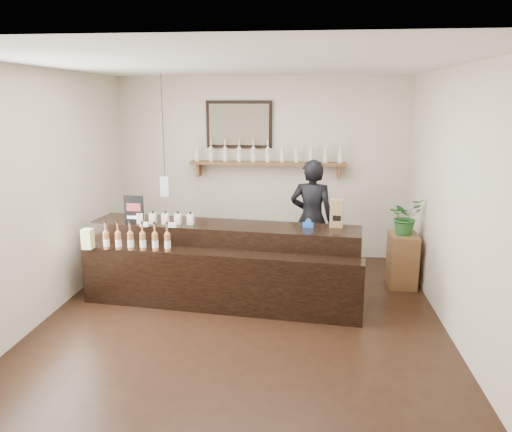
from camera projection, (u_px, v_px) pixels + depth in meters
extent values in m
plane|color=black|center=(242.00, 320.00, 5.70)|extent=(5.00, 5.00, 0.00)
plane|color=beige|center=(262.00, 168.00, 7.80)|extent=(4.50, 0.00, 4.50)
plane|color=beige|center=(188.00, 281.00, 2.96)|extent=(4.50, 0.00, 4.50)
plane|color=beige|center=(43.00, 196.00, 5.60)|extent=(0.00, 5.00, 5.00)
plane|color=beige|center=(457.00, 204.00, 5.16)|extent=(0.00, 5.00, 5.00)
plane|color=white|center=(241.00, 64.00, 5.06)|extent=(5.00, 5.00, 0.00)
cube|color=brown|center=(268.00, 163.00, 7.64)|extent=(2.40, 0.25, 0.04)
cube|color=brown|center=(199.00, 170.00, 7.80)|extent=(0.04, 0.20, 0.20)
cube|color=brown|center=(338.00, 172.00, 7.60)|extent=(0.04, 0.20, 0.20)
cube|color=black|center=(239.00, 124.00, 7.65)|extent=(1.02, 0.04, 0.72)
cube|color=#433C2B|center=(239.00, 124.00, 7.63)|extent=(0.92, 0.01, 0.62)
cube|color=white|center=(165.00, 186.00, 7.09)|extent=(0.12, 0.12, 0.28)
cylinder|color=black|center=(163.00, 126.00, 6.90)|extent=(0.01, 0.01, 1.41)
cylinder|color=beige|center=(197.00, 154.00, 7.72)|extent=(0.07, 0.07, 0.20)
cone|color=beige|center=(197.00, 146.00, 7.69)|extent=(0.07, 0.07, 0.05)
cylinder|color=beige|center=(197.00, 142.00, 7.68)|extent=(0.02, 0.02, 0.07)
cylinder|color=gold|center=(197.00, 139.00, 7.67)|extent=(0.03, 0.03, 0.02)
cylinder|color=white|center=(197.00, 156.00, 7.73)|extent=(0.07, 0.07, 0.09)
cylinder|color=beige|center=(211.00, 155.00, 7.70)|extent=(0.07, 0.07, 0.20)
cone|color=beige|center=(211.00, 146.00, 7.67)|extent=(0.07, 0.07, 0.05)
cylinder|color=beige|center=(211.00, 142.00, 7.66)|extent=(0.02, 0.02, 0.07)
cylinder|color=gold|center=(211.00, 139.00, 7.65)|extent=(0.03, 0.03, 0.02)
cylinder|color=white|center=(211.00, 156.00, 7.71)|extent=(0.07, 0.07, 0.09)
cylinder|color=beige|center=(225.00, 155.00, 7.68)|extent=(0.07, 0.07, 0.20)
cone|color=beige|center=(225.00, 147.00, 7.65)|extent=(0.07, 0.07, 0.05)
cylinder|color=beige|center=(225.00, 143.00, 7.64)|extent=(0.02, 0.02, 0.07)
cylinder|color=gold|center=(225.00, 140.00, 7.63)|extent=(0.03, 0.03, 0.02)
cylinder|color=white|center=(225.00, 156.00, 7.68)|extent=(0.07, 0.07, 0.09)
cylinder|color=beige|center=(239.00, 155.00, 7.66)|extent=(0.07, 0.07, 0.20)
cone|color=beige|center=(239.00, 147.00, 7.63)|extent=(0.07, 0.07, 0.05)
cylinder|color=beige|center=(239.00, 143.00, 7.62)|extent=(0.02, 0.02, 0.07)
cylinder|color=gold|center=(239.00, 140.00, 7.61)|extent=(0.03, 0.03, 0.02)
cylinder|color=white|center=(239.00, 156.00, 7.66)|extent=(0.07, 0.07, 0.09)
cylinder|color=beige|center=(253.00, 155.00, 7.64)|extent=(0.07, 0.07, 0.20)
cone|color=beige|center=(253.00, 147.00, 7.61)|extent=(0.07, 0.07, 0.05)
cylinder|color=beige|center=(253.00, 143.00, 7.59)|extent=(0.02, 0.02, 0.07)
cylinder|color=gold|center=(253.00, 140.00, 7.58)|extent=(0.03, 0.03, 0.02)
cylinder|color=white|center=(253.00, 156.00, 7.64)|extent=(0.07, 0.07, 0.09)
cylinder|color=beige|center=(268.00, 155.00, 7.62)|extent=(0.07, 0.07, 0.20)
cone|color=beige|center=(268.00, 147.00, 7.59)|extent=(0.07, 0.07, 0.05)
cylinder|color=beige|center=(268.00, 143.00, 7.57)|extent=(0.02, 0.02, 0.07)
cylinder|color=gold|center=(268.00, 140.00, 7.56)|extent=(0.03, 0.03, 0.02)
cylinder|color=white|center=(268.00, 157.00, 7.62)|extent=(0.07, 0.07, 0.09)
cylinder|color=beige|center=(282.00, 155.00, 7.59)|extent=(0.07, 0.07, 0.20)
cone|color=beige|center=(282.00, 147.00, 7.57)|extent=(0.07, 0.07, 0.05)
cylinder|color=beige|center=(282.00, 143.00, 7.55)|extent=(0.02, 0.02, 0.07)
cylinder|color=gold|center=(282.00, 140.00, 7.54)|extent=(0.03, 0.03, 0.02)
cylinder|color=white|center=(282.00, 157.00, 7.60)|extent=(0.07, 0.07, 0.09)
cylinder|color=beige|center=(297.00, 156.00, 7.57)|extent=(0.07, 0.07, 0.20)
cone|color=beige|center=(297.00, 147.00, 7.54)|extent=(0.07, 0.07, 0.05)
cylinder|color=beige|center=(297.00, 143.00, 7.53)|extent=(0.02, 0.02, 0.07)
cylinder|color=gold|center=(297.00, 140.00, 7.52)|extent=(0.03, 0.03, 0.02)
cylinder|color=white|center=(297.00, 157.00, 7.58)|extent=(0.07, 0.07, 0.09)
cylinder|color=beige|center=(311.00, 156.00, 7.55)|extent=(0.07, 0.07, 0.20)
cone|color=beige|center=(311.00, 147.00, 7.52)|extent=(0.07, 0.07, 0.05)
cylinder|color=beige|center=(311.00, 143.00, 7.51)|extent=(0.02, 0.02, 0.07)
cylinder|color=gold|center=(311.00, 140.00, 7.50)|extent=(0.03, 0.03, 0.02)
cylinder|color=white|center=(311.00, 157.00, 7.56)|extent=(0.07, 0.07, 0.09)
cylinder|color=beige|center=(326.00, 156.00, 7.53)|extent=(0.07, 0.07, 0.20)
cone|color=beige|center=(326.00, 147.00, 7.50)|extent=(0.07, 0.07, 0.05)
cylinder|color=beige|center=(326.00, 143.00, 7.49)|extent=(0.02, 0.02, 0.07)
cylinder|color=gold|center=(326.00, 140.00, 7.48)|extent=(0.03, 0.03, 0.02)
cylinder|color=white|center=(326.00, 157.00, 7.54)|extent=(0.07, 0.07, 0.09)
cylinder|color=beige|center=(340.00, 156.00, 7.51)|extent=(0.07, 0.07, 0.20)
cone|color=beige|center=(341.00, 148.00, 7.48)|extent=(0.07, 0.07, 0.05)
cylinder|color=beige|center=(341.00, 144.00, 7.47)|extent=(0.02, 0.02, 0.07)
cylinder|color=gold|center=(341.00, 140.00, 7.46)|extent=(0.03, 0.03, 0.02)
cylinder|color=white|center=(340.00, 157.00, 7.51)|extent=(0.07, 0.07, 0.09)
cube|color=black|center=(224.00, 260.00, 6.30)|extent=(3.42, 0.97, 0.94)
cube|color=black|center=(218.00, 281.00, 5.89)|extent=(3.39, 0.67, 0.71)
cube|color=white|center=(144.00, 224.00, 6.07)|extent=(0.10, 0.04, 0.05)
cube|color=white|center=(172.00, 225.00, 6.03)|extent=(0.10, 0.04, 0.05)
cube|color=#D0CF7F|center=(88.00, 244.00, 5.95)|extent=(0.12, 0.12, 0.12)
cube|color=#D0CF7F|center=(87.00, 234.00, 5.92)|extent=(0.12, 0.12, 0.12)
cube|color=beige|center=(141.00, 218.00, 6.23)|extent=(0.08, 0.08, 0.13)
cube|color=beige|center=(139.00, 219.00, 6.19)|extent=(0.07, 0.00, 0.06)
cylinder|color=black|center=(140.00, 212.00, 6.21)|extent=(0.02, 0.02, 0.03)
cube|color=beige|center=(153.00, 218.00, 6.22)|extent=(0.08, 0.08, 0.13)
cube|color=beige|center=(152.00, 219.00, 6.17)|extent=(0.07, 0.00, 0.06)
cylinder|color=black|center=(153.00, 212.00, 6.20)|extent=(0.02, 0.02, 0.03)
cube|color=beige|center=(165.00, 219.00, 6.20)|extent=(0.08, 0.08, 0.13)
cube|color=beige|center=(164.00, 219.00, 6.16)|extent=(0.07, 0.00, 0.06)
cylinder|color=black|center=(165.00, 212.00, 6.18)|extent=(0.02, 0.02, 0.03)
cube|color=beige|center=(178.00, 219.00, 6.19)|extent=(0.08, 0.08, 0.13)
cube|color=beige|center=(177.00, 220.00, 6.14)|extent=(0.07, 0.00, 0.06)
cylinder|color=black|center=(178.00, 213.00, 6.17)|extent=(0.02, 0.02, 0.03)
cube|color=beige|center=(191.00, 219.00, 6.17)|extent=(0.08, 0.08, 0.13)
cube|color=beige|center=(190.00, 220.00, 6.13)|extent=(0.07, 0.00, 0.06)
cylinder|color=black|center=(190.00, 213.00, 6.15)|extent=(0.02, 0.02, 0.03)
cylinder|color=brown|center=(106.00, 241.00, 5.92)|extent=(0.07, 0.07, 0.20)
cone|color=brown|center=(106.00, 230.00, 5.89)|extent=(0.07, 0.07, 0.05)
cylinder|color=brown|center=(105.00, 226.00, 5.88)|extent=(0.02, 0.02, 0.07)
cylinder|color=black|center=(105.00, 222.00, 5.87)|extent=(0.03, 0.03, 0.02)
cylinder|color=white|center=(106.00, 242.00, 5.92)|extent=(0.07, 0.07, 0.09)
cylinder|color=brown|center=(118.00, 241.00, 5.90)|extent=(0.07, 0.07, 0.20)
cone|color=brown|center=(118.00, 231.00, 5.88)|extent=(0.07, 0.07, 0.05)
cylinder|color=brown|center=(117.00, 226.00, 5.86)|extent=(0.02, 0.02, 0.07)
cylinder|color=black|center=(117.00, 222.00, 5.85)|extent=(0.03, 0.03, 0.02)
cylinder|color=white|center=(119.00, 243.00, 5.91)|extent=(0.07, 0.07, 0.09)
cylinder|color=brown|center=(131.00, 241.00, 5.89)|extent=(0.07, 0.07, 0.20)
cone|color=brown|center=(130.00, 231.00, 5.86)|extent=(0.07, 0.07, 0.05)
cylinder|color=brown|center=(130.00, 226.00, 5.85)|extent=(0.02, 0.02, 0.07)
cylinder|color=black|center=(129.00, 222.00, 5.84)|extent=(0.03, 0.03, 0.02)
cylinder|color=white|center=(131.00, 243.00, 5.89)|extent=(0.07, 0.07, 0.09)
cylinder|color=brown|center=(143.00, 242.00, 5.88)|extent=(0.07, 0.07, 0.20)
cone|color=brown|center=(142.00, 231.00, 5.85)|extent=(0.07, 0.07, 0.05)
cylinder|color=brown|center=(142.00, 226.00, 5.83)|extent=(0.02, 0.02, 0.07)
cylinder|color=black|center=(142.00, 223.00, 5.82)|extent=(0.03, 0.03, 0.02)
cylinder|color=white|center=(143.00, 243.00, 5.88)|extent=(0.07, 0.07, 0.09)
cylinder|color=brown|center=(155.00, 242.00, 5.86)|extent=(0.07, 0.07, 0.20)
cone|color=brown|center=(155.00, 232.00, 5.83)|extent=(0.07, 0.07, 0.05)
cylinder|color=brown|center=(154.00, 227.00, 5.82)|extent=(0.02, 0.02, 0.07)
cylinder|color=black|center=(154.00, 223.00, 5.81)|extent=(0.03, 0.03, 0.02)
cylinder|color=white|center=(155.00, 244.00, 5.87)|extent=(0.07, 0.07, 0.09)
cylinder|color=brown|center=(168.00, 243.00, 5.85)|extent=(0.07, 0.07, 0.20)
cone|color=brown|center=(167.00, 232.00, 5.82)|extent=(0.07, 0.07, 0.05)
cylinder|color=brown|center=(167.00, 227.00, 5.80)|extent=(0.02, 0.02, 0.07)
cylinder|color=black|center=(167.00, 223.00, 5.79)|extent=(0.03, 0.03, 0.02)
cylinder|color=white|center=(168.00, 244.00, 5.85)|extent=(0.07, 0.07, 0.09)
cube|color=black|center=(134.00, 209.00, 6.21)|extent=(0.25, 0.03, 0.35)
cube|color=maroon|center=(133.00, 207.00, 6.19)|extent=(0.18, 0.01, 0.10)
cube|color=white|center=(134.00, 217.00, 6.22)|extent=(0.18, 0.01, 0.04)
cube|color=brown|center=(337.00, 213.00, 6.02)|extent=(0.17, 0.14, 0.34)
cube|color=black|center=(337.00, 218.00, 5.97)|extent=(0.10, 0.01, 0.07)
cube|color=blue|center=(308.00, 225.00, 6.03)|extent=(0.13, 0.07, 0.06)
cylinder|color=blue|center=(308.00, 221.00, 6.02)|extent=(0.07, 0.04, 0.07)
cube|color=brown|center=(402.00, 260.00, 6.69)|extent=(0.37, 0.50, 0.72)
imported|color=#245B24|center=(405.00, 216.00, 6.55)|extent=(0.57, 0.56, 0.48)
imported|color=black|center=(312.00, 211.00, 6.91)|extent=(0.76, 0.57, 1.88)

